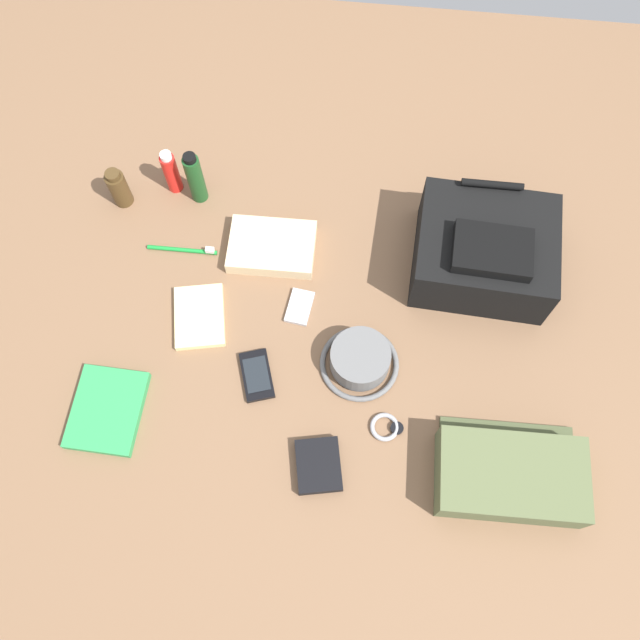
{
  "coord_description": "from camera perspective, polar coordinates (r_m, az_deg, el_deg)",
  "views": [
    {
      "loc": [
        0.06,
        -0.58,
        1.39
      ],
      "look_at": [
        0.0,
        0.0,
        0.04
      ],
      "focal_mm": 37.66,
      "sensor_mm": 36.0,
      "label": 1
    }
  ],
  "objects": [
    {
      "name": "shampoo_bottle",
      "position": [
        1.64,
        -10.56,
        11.79
      ],
      "size": [
        0.04,
        0.04,
        0.16
      ],
      "color": "#19471E",
      "rests_on": "ground_plane"
    },
    {
      "name": "bucket_hat",
      "position": [
        1.45,
        3.41,
        -3.42
      ],
      "size": [
        0.17,
        0.17,
        0.07
      ],
      "color": "slate",
      "rests_on": "ground_plane"
    },
    {
      "name": "notepad",
      "position": [
        1.54,
        -10.2,
        0.3
      ],
      "size": [
        0.14,
        0.17,
        0.02
      ],
      "primitive_type": "cube",
      "rotation": [
        0.0,
        0.0,
        0.2
      ],
      "color": "beige",
      "rests_on": "ground_plane"
    },
    {
      "name": "wallet",
      "position": [
        1.41,
        -0.13,
        -12.27
      ],
      "size": [
        0.11,
        0.13,
        0.02
      ],
      "primitive_type": "cube",
      "rotation": [
        0.0,
        0.0,
        0.2
      ],
      "color": "black",
      "rests_on": "ground_plane"
    },
    {
      "name": "media_player",
      "position": [
        1.52,
        -1.75,
        1.1
      ],
      "size": [
        0.06,
        0.09,
        0.01
      ],
      "color": "#B7B7BC",
      "rests_on": "ground_plane"
    },
    {
      "name": "toothbrush",
      "position": [
        1.62,
        -11.29,
        5.86
      ],
      "size": [
        0.17,
        0.01,
        0.02
      ],
      "color": "#198C33",
      "rests_on": "ground_plane"
    },
    {
      "name": "sunscreen_spray",
      "position": [
        1.68,
        -12.54,
        12.18
      ],
      "size": [
        0.04,
        0.04,
        0.13
      ],
      "color": "red",
      "rests_on": "ground_plane"
    },
    {
      "name": "ground_plane",
      "position": [
        1.52,
        0.0,
        -0.77
      ],
      "size": [
        2.64,
        2.02,
        0.02
      ],
      "primitive_type": "cube",
      "color": "brown",
      "rests_on": "ground"
    },
    {
      "name": "backpack",
      "position": [
        1.55,
        13.78,
        5.71
      ],
      "size": [
        0.32,
        0.28,
        0.17
      ],
      "color": "black",
      "rests_on": "ground_plane"
    },
    {
      "name": "toiletry_pouch",
      "position": [
        1.43,
        15.87,
        -12.55
      ],
      "size": [
        0.29,
        0.21,
        0.08
      ],
      "color": "#56603D",
      "rests_on": "ground_plane"
    },
    {
      "name": "paperback_novel",
      "position": [
        1.51,
        -17.62,
        -7.31
      ],
      "size": [
        0.15,
        0.19,
        0.02
      ],
      "color": "#2D934C",
      "rests_on": "ground_plane"
    },
    {
      "name": "folded_towel",
      "position": [
        1.58,
        -4.11,
        6.21
      ],
      "size": [
        0.2,
        0.14,
        0.04
      ],
      "primitive_type": "cube",
      "rotation": [
        0.0,
        0.0,
        0.02
      ],
      "color": "beige",
      "rests_on": "ground_plane"
    },
    {
      "name": "wristwatch",
      "position": [
        1.44,
        5.65,
        -9.05
      ],
      "size": [
        0.07,
        0.06,
        0.01
      ],
      "color": "#99999E",
      "rests_on": "ground_plane"
    },
    {
      "name": "cell_phone",
      "position": [
        1.47,
        -5.39,
        -4.7
      ],
      "size": [
        0.09,
        0.13,
        0.01
      ],
      "color": "black",
      "rests_on": "ground_plane"
    },
    {
      "name": "cologne_bottle",
      "position": [
        1.69,
        -16.73,
        10.7
      ],
      "size": [
        0.05,
        0.05,
        0.11
      ],
      "color": "#473319",
      "rests_on": "ground_plane"
    }
  ]
}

